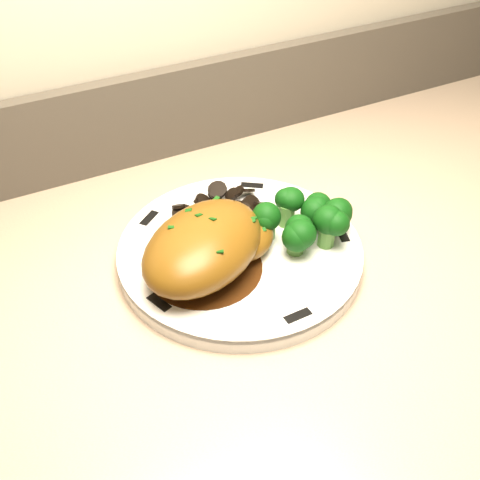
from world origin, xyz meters
name	(u,v)px	position (x,y,z in m)	size (l,w,h in m)	color
plate	(240,253)	(-0.03, 1.75, 0.87)	(0.26, 0.26, 0.02)	white
rim_accent_0	(252,186)	(0.03, 1.85, 0.88)	(0.03, 0.01, 0.00)	black
rim_accent_1	(149,218)	(-0.10, 1.84, 0.88)	(0.03, 0.01, 0.00)	black
rim_accent_2	(159,303)	(-0.14, 1.71, 0.88)	(0.03, 0.01, 0.00)	black
rim_accent_3	(298,316)	(-0.03, 1.64, 0.88)	(0.03, 0.01, 0.00)	black
rim_accent_4	(342,234)	(0.08, 1.72, 0.88)	(0.03, 0.01, 0.00)	black
gravy_pool	(204,268)	(-0.08, 1.74, 0.88)	(0.12, 0.12, 0.00)	#371B0A
chicken_breast	(208,245)	(-0.07, 1.74, 0.91)	(0.19, 0.17, 0.06)	brown
mushroom_pile	(227,210)	(-0.02, 1.81, 0.88)	(0.10, 0.07, 0.03)	black
broccoli_florets	(306,218)	(0.04, 1.74, 0.90)	(0.10, 0.08, 0.04)	#548C3B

